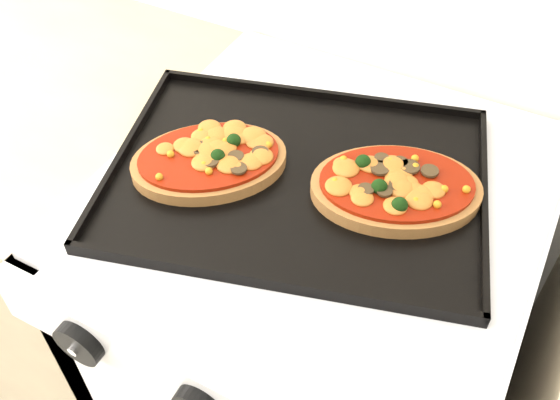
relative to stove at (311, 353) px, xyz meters
The scene contains 6 objects.
stove is the anchor object (origin of this frame).
control_panel 0.51m from the stove, 90.00° to the right, with size 0.60×0.02×0.09m, color silver.
knob_left 0.54m from the stove, 116.50° to the right, with size 0.06×0.06×0.02m, color black.
baking_tray 0.47m from the stove, 160.99° to the right, with size 0.51×0.37×0.02m, color black.
pizza_left 0.51m from the stove, 160.81° to the right, with size 0.22×0.15×0.03m, color #A56739, non-canonical shape.
pizza_right 0.49m from the stove, 10.69° to the left, with size 0.23×0.16×0.03m, color #A56739, non-canonical shape.
Camera 1 is at (0.18, 1.14, 1.52)m, focal length 40.00 mm.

